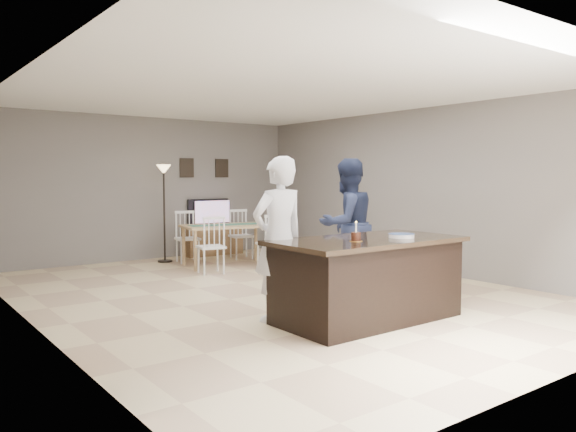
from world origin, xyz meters
TOP-DOWN VIEW (x-y plane):
  - floor at (0.00, 0.00)m, footprint 8.00×8.00m
  - room_shell at (0.00, 0.00)m, footprint 8.00×8.00m
  - kitchen_island at (0.00, -1.80)m, footprint 2.15×1.10m
  - tv_console at (1.20, 3.77)m, footprint 1.20×0.40m
  - television at (1.20, 3.84)m, footprint 0.91×0.12m
  - tv_screen_glow at (1.20, 3.76)m, footprint 0.78×0.00m
  - picture_frames at (1.15, 3.98)m, footprint 1.10×0.02m
  - doorway at (-2.99, -2.30)m, footprint 0.00×2.10m
  - woman at (-0.80, -1.25)m, footprint 0.66×0.44m
  - man at (0.95, -0.45)m, footprint 0.92×0.73m
  - birthday_cake at (-0.29, -1.92)m, footprint 0.14×0.14m
  - plate_stack at (0.36, -1.97)m, footprint 0.29×0.29m
  - dining_table at (0.73, 2.40)m, footprint 1.77×1.98m
  - floor_lamp at (0.02, 3.45)m, footprint 0.27×0.27m

SIDE VIEW (x-z plane):
  - floor at x=0.00m, z-range 0.00..0.00m
  - tv_console at x=1.20m, z-range 0.00..0.60m
  - kitchen_island at x=0.00m, z-range 0.00..0.90m
  - dining_table at x=0.73m, z-range 0.13..1.07m
  - television at x=1.20m, z-range 0.60..1.13m
  - tv_screen_glow at x=1.20m, z-range 0.48..1.26m
  - woman at x=-0.80m, z-range 0.00..1.79m
  - man at x=0.95m, z-range 0.00..1.82m
  - plate_stack at x=0.36m, z-range 0.90..0.94m
  - birthday_cake at x=-0.29m, z-range 0.84..1.05m
  - doorway at x=-2.99m, z-range -0.07..2.58m
  - floor_lamp at x=0.02m, z-range 0.49..2.29m
  - room_shell at x=0.00m, z-range -2.32..5.68m
  - picture_frames at x=1.15m, z-range 1.56..1.94m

